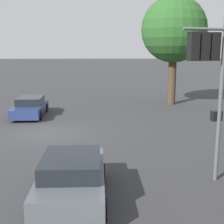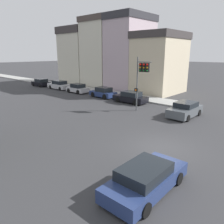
{
  "view_description": "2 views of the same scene",
  "coord_description": "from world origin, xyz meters",
  "px_view_note": "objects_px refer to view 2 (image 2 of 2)",
  "views": [
    {
      "loc": [
        16.93,
        2.76,
        4.54
      ],
      "look_at": [
        1.67,
        3.49,
        1.49
      ],
      "focal_mm": 50.0,
      "sensor_mm": 36.0,
      "label": 1
    },
    {
      "loc": [
        -12.2,
        -6.6,
        6.06
      ],
      "look_at": [
        0.5,
        4.88,
        1.44
      ],
      "focal_mm": 35.0,
      "sensor_mm": 36.0,
      "label": 2
    }
  ],
  "objects_px": {
    "crossing_car_0": "(146,179)",
    "parked_car_4": "(41,83)",
    "parked_car_2": "(77,89)",
    "crossing_car_1": "(185,110)",
    "parked_car_0": "(131,97)",
    "parked_car_1": "(103,93)",
    "parked_car_3": "(59,85)",
    "traffic_signal": "(142,73)"
  },
  "relations": [
    {
      "from": "crossing_car_0",
      "to": "parked_car_4",
      "type": "xyz_separation_m",
      "value": [
        14.15,
        32.94,
        0.04
      ]
    },
    {
      "from": "crossing_car_0",
      "to": "parked_car_2",
      "type": "height_order",
      "value": "parked_car_2"
    },
    {
      "from": "crossing_car_0",
      "to": "crossing_car_1",
      "type": "distance_m",
      "value": 13.3
    },
    {
      "from": "parked_car_0",
      "to": "parked_car_2",
      "type": "distance_m",
      "value": 10.54
    },
    {
      "from": "crossing_car_1",
      "to": "parked_car_4",
      "type": "xyz_separation_m",
      "value": [
        1.44,
        29.05,
        -0.04
      ]
    },
    {
      "from": "parked_car_1",
      "to": "parked_car_4",
      "type": "distance_m",
      "value": 16.34
    },
    {
      "from": "crossing_car_0",
      "to": "crossing_car_1",
      "type": "xyz_separation_m",
      "value": [
        12.72,
        3.89,
        0.07
      ]
    },
    {
      "from": "parked_car_3",
      "to": "crossing_car_1",
      "type": "bearing_deg",
      "value": 174.36
    },
    {
      "from": "parked_car_1",
      "to": "traffic_signal",
      "type": "bearing_deg",
      "value": 164.19
    },
    {
      "from": "traffic_signal",
      "to": "parked_car_1",
      "type": "xyz_separation_m",
      "value": [
        2.7,
        8.28,
        -3.38
      ]
    },
    {
      "from": "parked_car_3",
      "to": "parked_car_2",
      "type": "bearing_deg",
      "value": 176.2
    },
    {
      "from": "crossing_car_1",
      "to": "parked_car_2",
      "type": "relative_size",
      "value": 1.1
    },
    {
      "from": "crossing_car_1",
      "to": "traffic_signal",
      "type": "bearing_deg",
      "value": -74.81
    },
    {
      "from": "crossing_car_1",
      "to": "parked_car_1",
      "type": "distance_m",
      "value": 12.81
    },
    {
      "from": "crossing_car_1",
      "to": "parked_car_4",
      "type": "bearing_deg",
      "value": -92.4
    },
    {
      "from": "parked_car_1",
      "to": "parked_car_0",
      "type": "bearing_deg",
      "value": -179.07
    },
    {
      "from": "parked_car_2",
      "to": "parked_car_4",
      "type": "distance_m",
      "value": 10.73
    },
    {
      "from": "traffic_signal",
      "to": "crossing_car_0",
      "type": "xyz_separation_m",
      "value": [
        -11.55,
        -8.32,
        -3.45
      ]
    },
    {
      "from": "crossing_car_1",
      "to": "parked_car_3",
      "type": "xyz_separation_m",
      "value": [
        1.69,
        23.57,
        0.0
      ]
    },
    {
      "from": "parked_car_0",
      "to": "parked_car_3",
      "type": "relative_size",
      "value": 0.97
    },
    {
      "from": "parked_car_3",
      "to": "parked_car_4",
      "type": "bearing_deg",
      "value": 1.08
    },
    {
      "from": "crossing_car_0",
      "to": "parked_car_0",
      "type": "distance_m",
      "value": 18.33
    },
    {
      "from": "traffic_signal",
      "to": "parked_car_1",
      "type": "height_order",
      "value": "traffic_signal"
    },
    {
      "from": "crossing_car_1",
      "to": "parked_car_3",
      "type": "height_order",
      "value": "parked_car_3"
    },
    {
      "from": "traffic_signal",
      "to": "parked_car_4",
      "type": "bearing_deg",
      "value": -108.2
    },
    {
      "from": "parked_car_0",
      "to": "parked_car_2",
      "type": "relative_size",
      "value": 1.14
    },
    {
      "from": "crossing_car_1",
      "to": "parked_car_3",
      "type": "bearing_deg",
      "value": -93.66
    },
    {
      "from": "crossing_car_0",
      "to": "parked_car_3",
      "type": "distance_m",
      "value": 31.0
    },
    {
      "from": "traffic_signal",
      "to": "parked_car_0",
      "type": "relative_size",
      "value": 1.3
    },
    {
      "from": "parked_car_1",
      "to": "parked_car_4",
      "type": "bearing_deg",
      "value": 2.61
    },
    {
      "from": "parked_car_1",
      "to": "parked_car_2",
      "type": "height_order",
      "value": "parked_car_1"
    },
    {
      "from": "parked_car_2",
      "to": "traffic_signal",
      "type": "bearing_deg",
      "value": 169.75
    },
    {
      "from": "parked_car_0",
      "to": "parked_car_2",
      "type": "bearing_deg",
      "value": -2.57
    },
    {
      "from": "parked_car_1",
      "to": "parked_car_3",
      "type": "height_order",
      "value": "parked_car_3"
    },
    {
      "from": "traffic_signal",
      "to": "crossing_car_1",
      "type": "height_order",
      "value": "traffic_signal"
    },
    {
      "from": "crossing_car_1",
      "to": "parked_car_1",
      "type": "relative_size",
      "value": 1.06
    },
    {
      "from": "parked_car_1",
      "to": "parked_car_3",
      "type": "xyz_separation_m",
      "value": [
        0.15,
        10.85,
        0.0
      ]
    },
    {
      "from": "parked_car_2",
      "to": "parked_car_3",
      "type": "bearing_deg",
      "value": -1.7
    },
    {
      "from": "crossing_car_0",
      "to": "parked_car_2",
      "type": "xyz_separation_m",
      "value": [
        14.2,
        22.21,
        0.06
      ]
    },
    {
      "from": "parked_car_0",
      "to": "parked_car_1",
      "type": "height_order",
      "value": "parked_car_1"
    },
    {
      "from": "parked_car_0",
      "to": "crossing_car_1",
      "type": "bearing_deg",
      "value": 167.41
    },
    {
      "from": "parked_car_0",
      "to": "parked_car_4",
      "type": "xyz_separation_m",
      "value": [
        0.02,
        21.27,
        -0.02
      ]
    }
  ]
}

